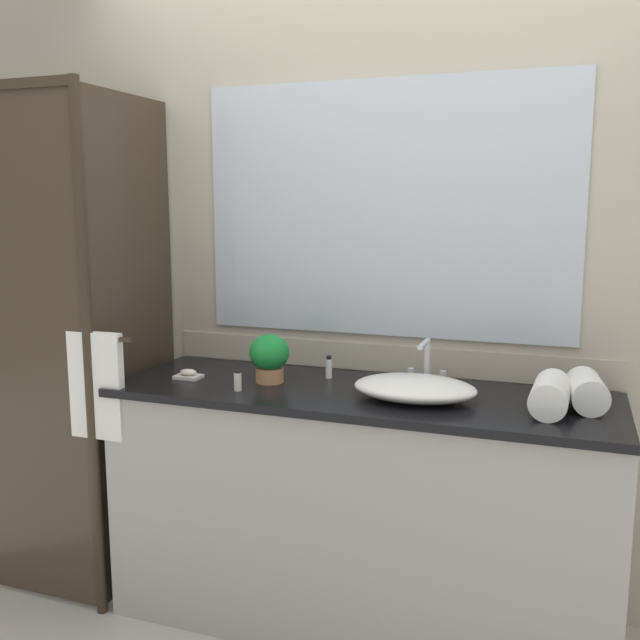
% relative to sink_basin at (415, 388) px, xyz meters
% --- Properties ---
extents(ground_plane, '(8.00, 8.00, 0.00)m').
position_rel_sink_basin_xyz_m(ground_plane, '(-0.21, 0.04, -0.94)').
color(ground_plane, '#B7B2A8').
extents(wall_back_with_mirror, '(4.40, 0.06, 2.60)m').
position_rel_sink_basin_xyz_m(wall_back_with_mirror, '(-0.21, 0.38, 0.37)').
color(wall_back_with_mirror, '#B2A893').
rests_on(wall_back_with_mirror, ground_plane).
extents(vanity_cabinet, '(1.80, 0.58, 0.90)m').
position_rel_sink_basin_xyz_m(vanity_cabinet, '(-0.21, 0.05, -0.49)').
color(vanity_cabinet, '#9E9993').
rests_on(vanity_cabinet, ground_plane).
extents(shower_enclosure, '(1.20, 0.59, 2.00)m').
position_rel_sink_basin_xyz_m(shower_enclosure, '(-1.48, -0.15, 0.08)').
color(shower_enclosure, '#2D2319').
rests_on(shower_enclosure, ground_plane).
extents(sink_basin, '(0.42, 0.30, 0.08)m').
position_rel_sink_basin_xyz_m(sink_basin, '(0.00, 0.00, 0.00)').
color(sink_basin, white).
rests_on(sink_basin, vanity_cabinet).
extents(faucet, '(0.17, 0.16, 0.18)m').
position_rel_sink_basin_xyz_m(faucet, '(0.00, 0.20, 0.02)').
color(faucet, silver).
rests_on(faucet, vanity_cabinet).
extents(potted_plant, '(0.15, 0.15, 0.18)m').
position_rel_sink_basin_xyz_m(potted_plant, '(-0.56, 0.05, 0.06)').
color(potted_plant, '#B77A51').
rests_on(potted_plant, vanity_cabinet).
extents(soap_dish, '(0.10, 0.07, 0.04)m').
position_rel_sink_basin_xyz_m(soap_dish, '(-0.88, -0.00, -0.03)').
color(soap_dish, silver).
rests_on(soap_dish, vanity_cabinet).
extents(amenity_bottle_shampoo, '(0.03, 0.03, 0.08)m').
position_rel_sink_basin_xyz_m(amenity_bottle_shampoo, '(-0.62, -0.10, -0.00)').
color(amenity_bottle_shampoo, silver).
rests_on(amenity_bottle_shampoo, vanity_cabinet).
extents(amenity_bottle_conditioner, '(0.02, 0.02, 0.09)m').
position_rel_sink_basin_xyz_m(amenity_bottle_conditioner, '(-0.37, 0.18, 0.00)').
color(amenity_bottle_conditioner, white).
rests_on(amenity_bottle_conditioner, vanity_cabinet).
extents(rolled_towel_near_edge, '(0.14, 0.23, 0.12)m').
position_rel_sink_basin_xyz_m(rolled_towel_near_edge, '(0.55, 0.08, 0.02)').
color(rolled_towel_near_edge, white).
rests_on(rolled_towel_near_edge, vanity_cabinet).
extents(rolled_towel_middle, '(0.13, 0.25, 0.12)m').
position_rel_sink_basin_xyz_m(rolled_towel_middle, '(0.44, -0.01, 0.02)').
color(rolled_towel_middle, white).
rests_on(rolled_towel_middle, vanity_cabinet).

